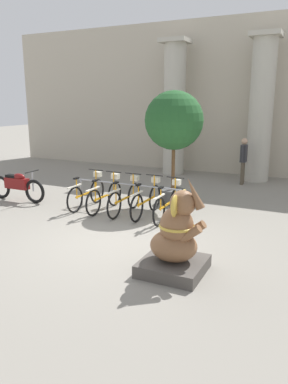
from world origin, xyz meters
TOP-DOWN VIEW (x-y plane):
  - ground_plane at (0.00, 0.00)m, footprint 60.00×60.00m
  - building_facade at (0.00, 8.60)m, footprint 20.00×0.20m
  - column_left at (-1.65, 7.60)m, footprint 1.06×1.06m
  - column_right at (1.65, 7.60)m, footprint 1.06×1.06m
  - bike_rack at (-0.76, 1.95)m, footprint 3.03×0.05m
  - bicycle_0 at (-1.97, 1.87)m, footprint 0.48×1.78m
  - bicycle_1 at (-1.36, 1.82)m, footprint 0.48×1.78m
  - bicycle_2 at (-0.76, 1.82)m, footprint 0.48×1.78m
  - bicycle_3 at (-0.15, 1.86)m, footprint 0.48×1.78m
  - bicycle_4 at (0.46, 1.82)m, footprint 0.48×1.78m
  - elephant_statue at (1.69, -0.90)m, footprint 1.06×1.06m
  - motorcycle at (-4.22, 1.57)m, footprint 2.01×0.55m
  - person_pedestrian at (1.31, 6.70)m, footprint 0.22×0.47m
  - potted_tree at (0.02, 3.24)m, footprint 1.61×1.61m

SIDE VIEW (x-z plane):
  - ground_plane at x=0.00m, z-range 0.00..0.00m
  - bicycle_0 at x=-1.97m, z-range -0.08..0.90m
  - bicycle_1 at x=-1.36m, z-range -0.08..0.90m
  - bicycle_2 at x=-0.76m, z-range -0.08..0.90m
  - bicycle_3 at x=-0.15m, z-range -0.08..0.90m
  - bicycle_4 at x=0.46m, z-range -0.08..0.90m
  - motorcycle at x=-4.22m, z-range -0.01..0.93m
  - elephant_statue at x=1.69m, z-range -0.28..1.43m
  - bike_rack at x=-0.76m, z-range 0.20..0.97m
  - person_pedestrian at x=1.31m, z-range 0.16..1.79m
  - potted_tree at x=0.02m, z-range 0.67..3.84m
  - column_left at x=-1.65m, z-range 0.04..5.20m
  - column_right at x=1.65m, z-range 0.04..5.20m
  - building_facade at x=0.00m, z-range 0.00..6.00m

